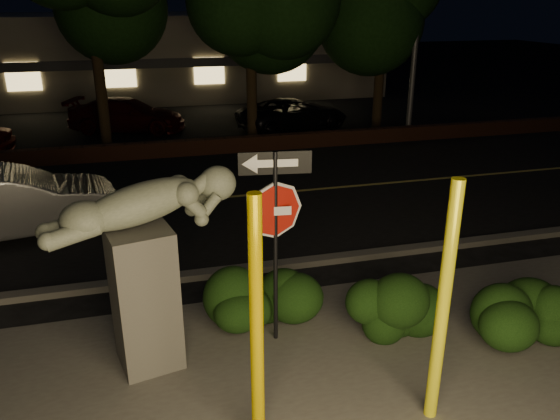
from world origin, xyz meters
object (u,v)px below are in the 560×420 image
object	(u,v)px
yellow_pole_left	(257,327)
signpost	(275,211)
yellow_pole_right	(443,307)
silver_sedan	(10,203)
parked_car_darkred	(127,115)
sculpture	(144,254)
parked_car_dark	(293,114)

from	to	relation	value
yellow_pole_left	signpost	distance (m)	2.04
yellow_pole_left	yellow_pole_right	xyz separation A→B (m)	(2.08, -0.16, 0.01)
yellow_pole_left	signpost	bearing A→B (deg)	69.93
yellow_pole_left	signpost	size ratio (longest dim) A/B	1.04
silver_sedan	parked_car_darkred	size ratio (longest dim) A/B	1.02
signpost	sculpture	distance (m)	1.81
yellow_pole_left	parked_car_darkred	world-z (taller)	yellow_pole_left
yellow_pole_left	sculpture	bearing A→B (deg)	121.58
yellow_pole_left	yellow_pole_right	distance (m)	2.09
parked_car_dark	yellow_pole_right	bearing A→B (deg)	154.31
signpost	sculpture	bearing A→B (deg)	-169.74
sculpture	parked_car_dark	world-z (taller)	sculpture
sculpture	parked_car_darkred	world-z (taller)	sculpture
yellow_pole_right	parked_car_dark	world-z (taller)	yellow_pole_right
yellow_pole_left	yellow_pole_right	size ratio (longest dim) A/B	0.99
sculpture	parked_car_darkred	xyz separation A→B (m)	(-0.29, 14.69, -1.03)
yellow_pole_left	parked_car_dark	distance (m)	15.89
yellow_pole_right	signpost	bearing A→B (deg)	124.96
yellow_pole_right	silver_sedan	distance (m)	9.24
signpost	silver_sedan	world-z (taller)	signpost
yellow_pole_right	parked_car_darkred	xyz separation A→B (m)	(-3.46, 16.62, -0.88)
silver_sedan	sculpture	bearing A→B (deg)	-163.73
yellow_pole_right	yellow_pole_left	bearing A→B (deg)	175.52
signpost	parked_car_dark	xyz separation A→B (m)	(4.09, 13.28, -1.43)
yellow_pole_left	parked_car_dark	bearing A→B (deg)	72.50
sculpture	parked_car_darkred	distance (m)	14.73
yellow_pole_left	silver_sedan	xyz separation A→B (m)	(-3.75, 6.97, -0.77)
yellow_pole_right	signpost	xyz separation A→B (m)	(-1.41, 2.01, 0.53)
yellow_pole_right	silver_sedan	bearing A→B (deg)	129.28
parked_car_dark	parked_car_darkred	bearing A→B (deg)	62.06
sculpture	parked_car_dark	distance (m)	14.62
silver_sedan	parked_car_dark	bearing A→B (deg)	-57.05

